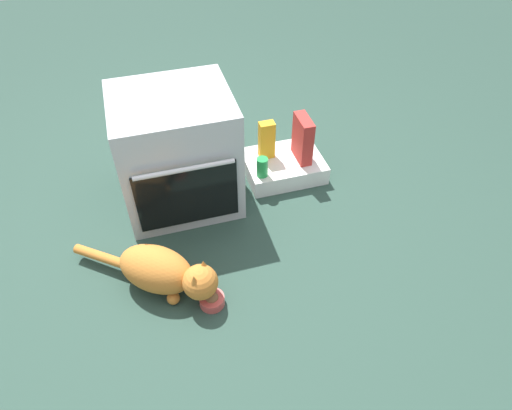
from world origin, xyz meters
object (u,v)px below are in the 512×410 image
object	(u,v)px
cat	(164,271)
juice_carton	(267,140)
oven	(177,152)
cereal_box	(303,139)
food_bowl	(212,300)
soda_can	(262,167)
pantry_cabinet	(283,166)

from	to	relation	value
cat	juice_carton	size ratio (longest dim) A/B	2.75
juice_carton	oven	bearing A→B (deg)	-169.95
cat	cereal_box	bearing A→B (deg)	72.97
cereal_box	juice_carton	bearing A→B (deg)	159.52
food_bowl	juice_carton	xyz separation A→B (m)	(0.54, 0.87, 0.20)
food_bowl	soda_can	size ratio (longest dim) A/B	1.00
oven	cereal_box	xyz separation A→B (m)	(0.74, 0.02, -0.08)
oven	juice_carton	size ratio (longest dim) A/B	2.77
juice_carton	soda_can	size ratio (longest dim) A/B	2.00
pantry_cabinet	food_bowl	world-z (taller)	pantry_cabinet
cereal_box	soda_can	bearing A→B (deg)	-161.80
soda_can	cereal_box	world-z (taller)	cereal_box
oven	cereal_box	distance (m)	0.74
soda_can	cat	bearing A→B (deg)	-139.77
food_bowl	juice_carton	world-z (taller)	juice_carton
oven	pantry_cabinet	distance (m)	0.69
pantry_cabinet	cat	size ratio (longest dim) A/B	0.71
food_bowl	cereal_box	xyz separation A→B (m)	(0.74, 0.80, 0.22)
juice_carton	cereal_box	bearing A→B (deg)	-20.48
oven	soda_can	bearing A→B (deg)	-8.53
pantry_cabinet	cat	world-z (taller)	cat
juice_carton	cat	bearing A→B (deg)	-135.50
cat	soda_can	size ratio (longest dim) A/B	5.49
food_bowl	cereal_box	distance (m)	1.11
oven	food_bowl	size ratio (longest dim) A/B	5.54
food_bowl	oven	bearing A→B (deg)	90.16
juice_carton	food_bowl	bearing A→B (deg)	-121.74
food_bowl	cat	distance (m)	0.26
oven	cereal_box	bearing A→B (deg)	1.65
oven	juice_carton	distance (m)	0.56
pantry_cabinet	soda_can	distance (m)	0.23
oven	soda_can	xyz separation A→B (m)	(0.46, -0.07, -0.16)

